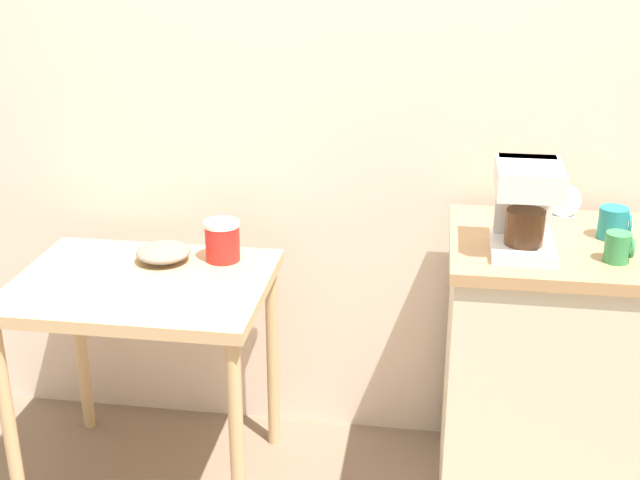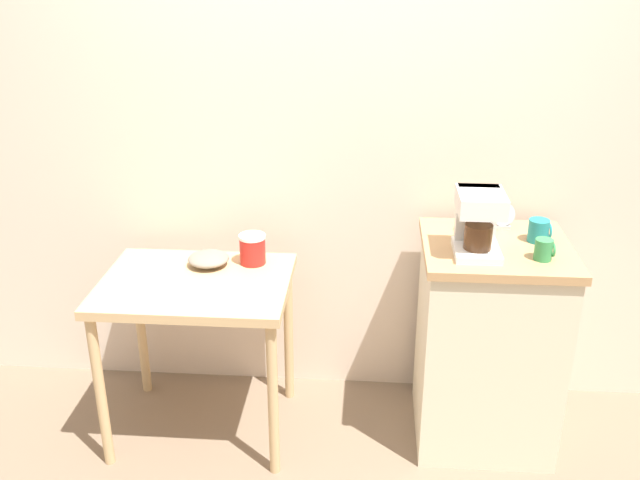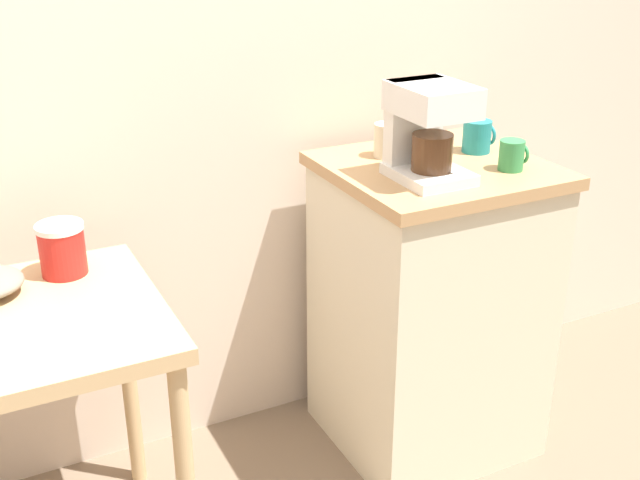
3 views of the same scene
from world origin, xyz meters
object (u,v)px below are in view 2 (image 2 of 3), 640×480
canister_enamel (253,249)px  mug_dark_teal (539,231)px  table_clock (502,217)px  coffee_maker (478,219)px  mug_tall_green (544,250)px  mug_small_cream (472,222)px  bowl_stoneware (209,259)px

canister_enamel → mug_dark_teal: size_ratio=1.42×
table_clock → coffee_maker: bearing=-118.3°
mug_tall_green → table_clock: bearing=108.8°
mug_dark_teal → table_clock: (-0.13, 0.14, 0.00)m
mug_small_cream → mug_dark_teal: size_ratio=1.04×
mug_small_cream → table_clock: size_ratio=0.85×
coffee_maker → mug_tall_green: coffee_maker is taller
mug_small_cream → table_clock: 0.15m
canister_enamel → coffee_maker: coffee_maker is taller
bowl_stoneware → coffee_maker: coffee_maker is taller
bowl_stoneware → mug_dark_teal: 1.42m
bowl_stoneware → table_clock: bearing=4.9°
coffee_maker → mug_dark_teal: (0.27, 0.13, -0.09)m
canister_enamel → table_clock: 1.10m
coffee_maker → bowl_stoneware: bearing=172.0°
bowl_stoneware → canister_enamel: size_ratio=1.33×
canister_enamel → coffee_maker: (0.94, -0.20, 0.25)m
bowl_stoneware → coffee_maker: (1.13, -0.16, 0.28)m
canister_enamel → mug_dark_teal: mug_dark_teal is taller
coffee_maker → mug_small_cream: size_ratio=2.63×
bowl_stoneware → mug_tall_green: 1.42m
coffee_maker → canister_enamel: bearing=168.0°
bowl_stoneware → mug_small_cream: mug_small_cream is taller
mug_dark_teal → table_clock: table_clock is taller
canister_enamel → mug_tall_green: 1.23m
mug_small_cream → mug_tall_green: size_ratio=1.16×
mug_tall_green → mug_dark_teal: mug_dark_teal is taller
bowl_stoneware → coffee_maker: size_ratio=0.69×
mug_tall_green → mug_dark_teal: 0.18m
coffee_maker → table_clock: size_ratio=2.23×
mug_tall_green → table_clock: 0.34m
coffee_maker → mug_small_cream: coffee_maker is taller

